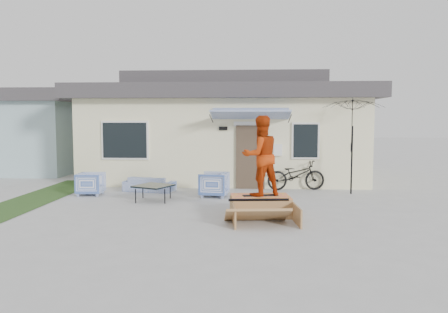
# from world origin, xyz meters

# --- Properties ---
(ground) EXTENTS (90.00, 90.00, 0.00)m
(ground) POSITION_xyz_m (0.00, 0.00, 0.00)
(ground) COLOR #A9A9A9
(ground) RESTS_ON ground
(grass_strip) EXTENTS (1.40, 8.00, 0.01)m
(grass_strip) POSITION_xyz_m (-5.20, 2.00, 0.00)
(grass_strip) COLOR #25431B
(grass_strip) RESTS_ON ground
(house) EXTENTS (10.80, 8.49, 4.10)m
(house) POSITION_xyz_m (0.00, 7.99, 1.94)
(house) COLOR beige
(house) RESTS_ON ground
(neighbor_house) EXTENTS (8.60, 7.60, 3.50)m
(neighbor_house) POSITION_xyz_m (-10.50, 10.00, 1.78)
(neighbor_house) COLOR #95B1BA
(neighbor_house) RESTS_ON ground
(loveseat) EXTENTS (1.68, 0.75, 0.63)m
(loveseat) POSITION_xyz_m (-2.22, 3.74, 0.32)
(loveseat) COLOR #3253A5
(loveseat) RESTS_ON ground
(armchair_left) EXTENTS (0.73, 0.78, 0.76)m
(armchair_left) POSITION_xyz_m (-3.84, 2.94, 0.38)
(armchair_left) COLOR #3253A5
(armchair_left) RESTS_ON ground
(armchair_right) EXTENTS (0.84, 0.88, 0.81)m
(armchair_right) POSITION_xyz_m (-0.07, 2.90, 0.41)
(armchair_right) COLOR #3253A5
(armchair_right) RESTS_ON ground
(coffee_table) EXTENTS (1.20, 1.20, 0.45)m
(coffee_table) POSITION_xyz_m (-1.73, 2.12, 0.22)
(coffee_table) COLOR black
(coffee_table) RESTS_ON ground
(bicycle) EXTENTS (1.97, 0.95, 1.21)m
(bicycle) POSITION_xyz_m (2.49, 4.29, 0.60)
(bicycle) COLOR black
(bicycle) RESTS_ON ground
(patio_umbrella) EXTENTS (1.99, 1.86, 2.20)m
(patio_umbrella) POSITION_xyz_m (4.12, 3.66, 1.75)
(patio_umbrella) COLOR black
(patio_umbrella) RESTS_ON ground
(skate_ramp) EXTENTS (1.58, 1.99, 0.46)m
(skate_ramp) POSITION_xyz_m (1.27, 0.40, 0.23)
(skate_ramp) COLOR olive
(skate_ramp) RESTS_ON ground
(skateboard) EXTENTS (0.87, 0.39, 0.05)m
(skateboard) POSITION_xyz_m (1.26, 0.45, 0.49)
(skateboard) COLOR black
(skateboard) RESTS_ON skate_ramp
(skater) EXTENTS (1.16, 1.06, 1.92)m
(skater) POSITION_xyz_m (1.26, 0.45, 1.47)
(skater) COLOR #AA2F08
(skater) RESTS_ON skateboard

